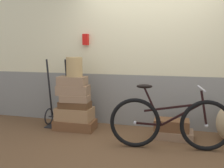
{
  "coord_description": "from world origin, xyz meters",
  "views": [
    {
      "loc": [
        0.56,
        -3.72,
        1.41
      ],
      "look_at": [
        -0.52,
        0.17,
        0.84
      ],
      "focal_mm": 41.05,
      "sensor_mm": 36.0,
      "label": 1
    }
  ],
  "objects": [
    {
      "name": "wicker_basket",
      "position": [
        -1.21,
        0.27,
        1.09
      ],
      "size": [
        0.27,
        0.27,
        0.33
      ],
      "primitive_type": "cylinder",
      "color": "tan",
      "rests_on": "suitcase_5"
    },
    {
      "name": "suitcase_1",
      "position": [
        -1.23,
        0.29,
        0.27
      ],
      "size": [
        0.63,
        0.38,
        0.22
      ],
      "primitive_type": "cube",
      "rotation": [
        0.0,
        0.0,
        -0.01
      ],
      "color": "#9E754C",
      "rests_on": "suitcase_0"
    },
    {
      "name": "ground",
      "position": [
        0.0,
        0.0,
        -0.03
      ],
      "size": [
        9.18,
        5.2,
        0.06
      ],
      "primitive_type": "cube",
      "color": "brown"
    },
    {
      "name": "suitcase_3",
      "position": [
        -1.2,
        0.25,
        0.56
      ],
      "size": [
        0.51,
        0.34,
        0.11
      ],
      "primitive_type": "cube",
      "rotation": [
        0.0,
        0.0,
        0.12
      ],
      "color": "#937051",
      "rests_on": "suitcase_2"
    },
    {
      "name": "suitcase_6",
      "position": [
        0.45,
        0.28,
        0.06
      ],
      "size": [
        0.61,
        0.38,
        0.13
      ],
      "primitive_type": "cube",
      "rotation": [
        0.0,
        0.0,
        -0.02
      ],
      "color": "#937051",
      "rests_on": "ground"
    },
    {
      "name": "suitcase_0",
      "position": [
        -1.22,
        0.27,
        0.08
      ],
      "size": [
        0.71,
        0.41,
        0.17
      ],
      "primitive_type": "cube",
      "rotation": [
        0.0,
        0.0,
        0.03
      ],
      "color": "brown",
      "rests_on": "ground"
    },
    {
      "name": "suitcase_2",
      "position": [
        -1.21,
        0.26,
        0.44
      ],
      "size": [
        0.53,
        0.3,
        0.12
      ],
      "primitive_type": "cube",
      "rotation": [
        0.0,
        0.0,
        0.03
      ],
      "color": "brown",
      "rests_on": "suitcase_1"
    },
    {
      "name": "suitcase_5",
      "position": [
        -1.26,
        0.27,
        0.85
      ],
      "size": [
        0.49,
        0.27,
        0.15
      ],
      "primitive_type": "cube",
      "rotation": [
        0.0,
        0.0,
        0.02
      ],
      "color": "#937051",
      "rests_on": "suitcase_4"
    },
    {
      "name": "luggage_trolley",
      "position": [
        -1.59,
        0.39,
        0.27
      ],
      "size": [
        0.45,
        0.37,
        1.21
      ],
      "color": "black",
      "rests_on": "ground"
    },
    {
      "name": "bicycle",
      "position": [
        0.41,
        -0.18,
        0.38
      ],
      "size": [
        1.68,
        0.46,
        0.91
      ],
      "color": "black",
      "rests_on": "ground"
    },
    {
      "name": "suitcase_7",
      "position": [
        0.42,
        0.27,
        0.21
      ],
      "size": [
        0.54,
        0.31,
        0.18
      ],
      "primitive_type": "cube",
      "rotation": [
        0.0,
        0.0,
        0.02
      ],
      "color": "brown",
      "rests_on": "suitcase_6"
    },
    {
      "name": "station_building",
      "position": [
        0.01,
        0.85,
        1.4
      ],
      "size": [
        7.18,
        0.74,
        2.79
      ],
      "color": "gray",
      "rests_on": "ground"
    },
    {
      "name": "suitcase_4",
      "position": [
        -1.25,
        0.28,
        0.69
      ],
      "size": [
        0.57,
        0.37,
        0.16
      ],
      "primitive_type": "cube",
      "rotation": [
        0.0,
        0.0,
        0.12
      ],
      "color": "#937051",
      "rests_on": "suitcase_3"
    }
  ]
}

